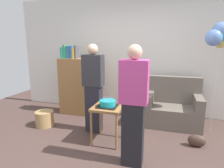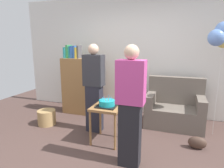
# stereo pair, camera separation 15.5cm
# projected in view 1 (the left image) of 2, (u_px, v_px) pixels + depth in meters

# --- Properties ---
(ground_plane) EXTENTS (8.00, 8.00, 0.00)m
(ground_plane) POSITION_uv_depth(u_px,v_px,m) (111.00, 156.00, 2.89)
(ground_plane) COLOR #4C3833
(wall_back) EXTENTS (6.00, 0.10, 2.70)m
(wall_back) POSITION_uv_depth(u_px,v_px,m) (136.00, 56.00, 4.52)
(wall_back) COLOR silver
(wall_back) RESTS_ON ground_plane
(couch) EXTENTS (1.10, 0.70, 0.96)m
(couch) POSITION_uv_depth(u_px,v_px,m) (172.00, 108.00, 3.97)
(couch) COLOR #6B6056
(couch) RESTS_ON ground_plane
(bookshelf) EXTENTS (0.80, 0.36, 1.60)m
(bookshelf) POSITION_uv_depth(u_px,v_px,m) (77.00, 85.00, 4.51)
(bookshelf) COLOR olive
(bookshelf) RESTS_ON ground_plane
(side_table) EXTENTS (0.48, 0.48, 0.63)m
(side_table) POSITION_uv_depth(u_px,v_px,m) (108.00, 112.00, 3.20)
(side_table) COLOR olive
(side_table) RESTS_ON ground_plane
(birthday_cake) EXTENTS (0.32, 0.32, 0.17)m
(birthday_cake) POSITION_uv_depth(u_px,v_px,m) (108.00, 103.00, 3.17)
(birthday_cake) COLOR black
(birthday_cake) RESTS_ON side_table
(person_blowing_candles) EXTENTS (0.36, 0.22, 1.63)m
(person_blowing_candles) POSITION_uv_depth(u_px,v_px,m) (94.00, 88.00, 3.55)
(person_blowing_candles) COLOR #23232D
(person_blowing_candles) RESTS_ON ground_plane
(person_holding_cake) EXTENTS (0.36, 0.22, 1.63)m
(person_holding_cake) POSITION_uv_depth(u_px,v_px,m) (134.00, 106.00, 2.53)
(person_holding_cake) COLOR black
(person_holding_cake) RESTS_ON ground_plane
(wicker_basket) EXTENTS (0.36, 0.36, 0.30)m
(wicker_basket) POSITION_uv_depth(u_px,v_px,m) (45.00, 119.00, 3.91)
(wicker_basket) COLOR #A88451
(wicker_basket) RESTS_ON ground_plane
(handbag) EXTENTS (0.28, 0.14, 0.20)m
(handbag) POSITION_uv_depth(u_px,v_px,m) (197.00, 141.00, 3.13)
(handbag) COLOR #473328
(handbag) RESTS_ON ground_plane
(balloon_bunch) EXTENTS (0.42, 0.41, 1.99)m
(balloon_bunch) POSITION_uv_depth(u_px,v_px,m) (219.00, 36.00, 3.30)
(balloon_bunch) COLOR silver
(balloon_bunch) RESTS_ON ground_plane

